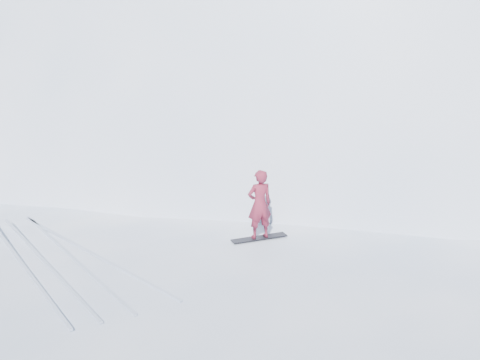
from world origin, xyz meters
The scene contains 5 objects.
summit_peak centered at (22.00, 26.00, 0.00)m, with size 60.00×56.00×56.00m, color white.
peak_shoulder centered at (10.00, 20.00, 0.00)m, with size 28.00×24.00×18.00m, color white.
snowboard centered at (2.87, 3.63, 2.41)m, with size 1.29×0.24×0.02m, color black.
snowboarder centered at (2.87, 3.63, 3.20)m, with size 0.56×0.37×1.55m, color maroon.
board_tracks centered at (-1.35, 4.42, 2.42)m, with size 2.90×5.92×0.04m.
Camera 1 is at (-2.30, -6.25, 6.79)m, focal length 40.00 mm.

